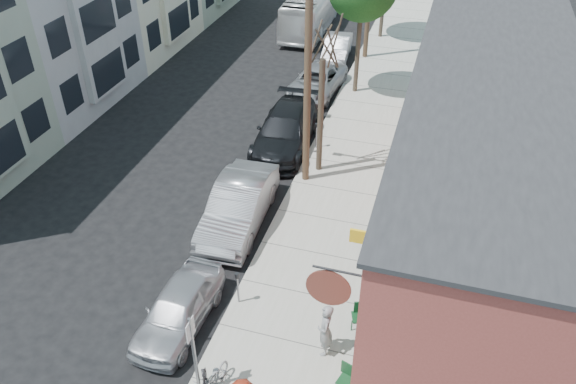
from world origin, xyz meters
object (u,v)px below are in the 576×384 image
(patron_grey, at_px, (325,330))
(utility_pole_near, at_px, (306,59))
(tree_bare, at_px, (321,117))
(patio_chair_a, at_px, (360,317))
(car_0, at_px, (179,308))
(sign_post, at_px, (193,348))
(car_1, at_px, (238,206))
(parked_bike_b, at_px, (212,382))
(car_2, at_px, (285,130))
(parking_meter_near, at_px, (238,283))
(car_3, at_px, (317,81))
(patio_chair_b, at_px, (347,381))
(parking_meter_far, at_px, (316,131))
(bus, at_px, (314,5))
(car_4, at_px, (337,48))

(patron_grey, bearing_deg, utility_pole_near, -174.89)
(tree_bare, bearing_deg, patio_chair_a, -67.91)
(utility_pole_near, distance_m, car_0, 9.94)
(sign_post, xyz_separation_m, utility_pole_near, (0.04, 10.66, 3.58))
(car_1, bearing_deg, parked_bike_b, -77.72)
(utility_pole_near, xyz_separation_m, car_1, (-1.59, -3.47, -4.55))
(sign_post, bearing_deg, tree_bare, 87.77)
(patio_chair_a, distance_m, car_2, 11.14)
(parking_meter_near, relative_size, car_3, 0.25)
(patio_chair_b, bearing_deg, tree_bare, 125.72)
(car_1, bearing_deg, parking_meter_far, 73.51)
(car_1, relative_size, bus, 0.51)
(tree_bare, distance_m, bus, 18.49)
(parking_meter_far, height_order, car_0, parking_meter_far)
(sign_post, relative_size, car_1, 0.54)
(sign_post, distance_m, patio_chair_b, 4.18)
(parking_meter_near, distance_m, bus, 26.39)
(parking_meter_far, xyz_separation_m, car_1, (-1.45, -6.01, -0.12))
(patron_grey, height_order, car_2, patron_grey)
(parking_meter_near, height_order, car_4, parking_meter_near)
(utility_pole_near, height_order, car_0, utility_pole_near)
(utility_pole_near, bearing_deg, sign_post, -90.22)
(car_1, xyz_separation_m, bus, (-2.84, 22.15, 0.56))
(patio_chair_a, distance_m, car_4, 21.29)
(patio_chair_a, relative_size, car_0, 0.22)
(car_1, bearing_deg, utility_pole_near, 62.43)
(car_4, bearing_deg, bus, 113.29)
(sign_post, distance_m, bus, 29.66)
(sign_post, distance_m, car_4, 24.07)
(patio_chair_a, xyz_separation_m, patio_chair_b, (0.09, -2.31, 0.00))
(car_4, bearing_deg, patio_chair_b, -81.48)
(car_2, bearing_deg, parking_meter_near, -84.99)
(utility_pole_near, height_order, patio_chair_a, utility_pole_near)
(tree_bare, height_order, car_2, tree_bare)
(patron_grey, relative_size, bus, 0.18)
(parking_meter_far, relative_size, car_1, 0.24)
(car_1, distance_m, car_2, 5.98)
(patio_chair_b, xyz_separation_m, patron_grey, (-0.89, 1.13, 0.46))
(patio_chair_b, distance_m, patron_grey, 1.51)
(patio_chair_a, xyz_separation_m, car_2, (-5.31, 9.79, 0.24))
(car_2, bearing_deg, tree_bare, -42.67)
(car_1, bearing_deg, patron_grey, -50.77)
(car_2, height_order, car_4, car_2)
(utility_pole_near, bearing_deg, car_0, -100.48)
(utility_pole_near, bearing_deg, tree_bare, 64.94)
(parking_meter_far, distance_m, car_3, 5.97)
(patron_grey, bearing_deg, bus, -178.79)
(parking_meter_far, xyz_separation_m, tree_bare, (0.55, -1.67, 1.65))
(parking_meter_near, xyz_separation_m, car_3, (-1.45, 15.69, -0.30))
(parking_meter_near, height_order, bus, bus)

